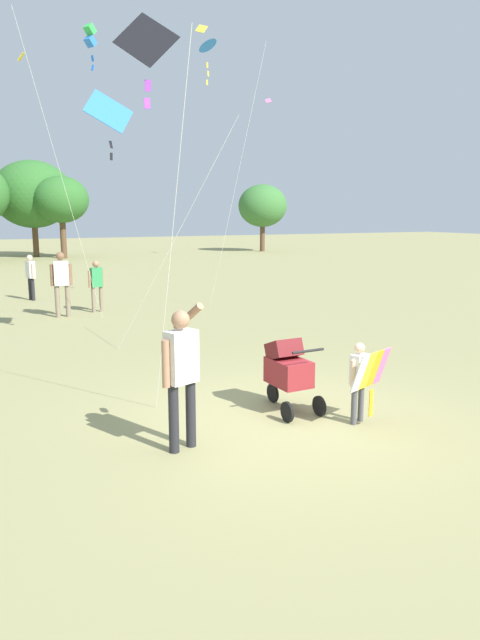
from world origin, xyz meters
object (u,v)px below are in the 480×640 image
Objects in this scene: kite_orange_delta at (89,40)px; person_red_shirt at (61,279)px; stroller at (288,368)px; kite_green_novelty at (112,119)px; kite_blue_high at (209,51)px; person_couple_left at (31,274)px; person_sitting_far at (97,282)px; person_adult_flyer at (181,367)px; child_with_butterfly_kite at (361,375)px; kite_adult_black at (148,54)px.

kite_orange_delta is 4.19× the size of person_red_shirt.
kite_green_novelty is (-1.18, 4.64, 3.88)m from stroller.
kite_orange_delta is 0.98× the size of kite_blue_high.
kite_orange_delta reaches higher than person_couple_left.
person_adult_flyer is at bearing -96.89° from person_sitting_far.
person_sitting_far is 1.00× the size of person_couple_left.
kite_blue_high is at bearing 47.97° from kite_green_novelty.
kite_green_novelty is 6.25m from kite_blue_high.
person_red_shirt is (-2.18, 9.92, 0.36)m from child_with_butterfly_kite.
child_with_butterfly_kite is at bearing -101.81° from kite_blue_high.
person_adult_flyer reaches higher than child_with_butterfly_kite.
kite_orange_delta is (-0.71, 8.44, 6.27)m from stroller.
child_with_butterfly_kite is 0.63× the size of person_adult_flyer.
person_couple_left is at bearing 100.78° from child_with_butterfly_kite.
kite_orange_delta reaches higher than kite_green_novelty.
person_adult_flyer is 1.95m from stroller.
person_couple_left is (-1.39, 3.17, 0.00)m from person_sitting_far.
kite_green_novelty is at bearing -97.08° from kite_orange_delta.
person_couple_left is at bearing 96.23° from person_red_shirt.
person_sitting_far is (0.12, 1.01, -6.03)m from kite_orange_delta.
child_with_butterfly_kite is 4.95m from kite_adult_black.
kite_green_novelty is 2.92× the size of person_red_shirt.
person_couple_left is (-0.17, 13.25, -0.15)m from person_adult_flyer.
kite_adult_black is at bearing 151.82° from stroller.
person_couple_left is at bearing 113.74° from person_sitting_far.
person_couple_left is at bearing 90.75° from person_adult_flyer.
person_couple_left reaches higher than person_sitting_far.
child_with_butterfly_kite is at bearing -55.93° from stroller.
person_red_shirt is (-0.88, 0.62, -5.86)m from kite_orange_delta.
person_red_shirt reaches higher than child_with_butterfly_kite.
person_adult_flyer is 0.34× the size of kite_green_novelty.
person_adult_flyer is 0.23× the size of kite_blue_high.
kite_adult_black is (-2.22, 1.74, 4.07)m from child_with_butterfly_kite.
person_sitting_far is at bearing 93.55° from stroller.
kite_adult_black is at bearing -96.93° from kite_orange_delta.
kite_orange_delta reaches higher than stroller.
child_with_butterfly_kite is 2.43m from person_adult_flyer.
kite_green_novelty is at bearing -84.29° from person_couple_left.
person_adult_flyer is 4.03m from kite_adult_black.
person_couple_left is at bearing 98.92° from stroller.
kite_orange_delta is at bearing -172.86° from kite_blue_high.
person_red_shirt is (-4.21, 0.20, -6.09)m from kite_blue_high.
kite_orange_delta is (1.10, 9.07, 5.88)m from person_adult_flyer.
person_adult_flyer is at bearing -160.68° from stroller.
kite_blue_high is at bearing -10.56° from person_sitting_far.
person_adult_flyer is 10.16m from person_sitting_far.
person_couple_left is at bearing 95.71° from kite_green_novelty.
kite_blue_high reaches higher than child_with_butterfly_kite.
kite_orange_delta is 5.96m from person_red_shirt.
child_with_butterfly_kite is 0.63× the size of person_red_shirt.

